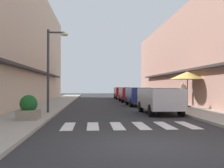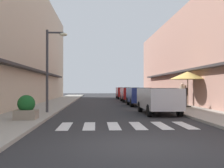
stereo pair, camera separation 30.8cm
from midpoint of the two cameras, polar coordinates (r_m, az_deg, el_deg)
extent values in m
plane|color=#2B2B2D|center=(22.56, 0.04, -4.49)|extent=(84.46, 84.46, 0.00)
cube|color=#9E998E|center=(22.78, -12.02, -4.29)|extent=(2.72, 53.75, 0.12)
cube|color=#9E998E|center=(23.32, 11.80, -4.20)|extent=(2.72, 53.75, 0.12)
cube|color=#C6B299|center=(24.79, -20.61, 8.25)|extent=(5.00, 36.55, 10.65)
cube|color=#332D2D|center=(23.86, -14.31, 2.47)|extent=(0.50, 25.59, 0.16)
cube|color=#A87A6B|center=(25.54, 19.67, 5.29)|extent=(5.00, 36.55, 8.27)
cube|color=#332D2D|center=(24.50, 13.74, 2.39)|extent=(0.50, 25.59, 0.16)
cube|color=silver|center=(10.94, -8.94, -8.64)|extent=(0.45, 2.20, 0.01)
cube|color=silver|center=(10.89, -3.90, -8.69)|extent=(0.45, 2.20, 0.01)
cube|color=silver|center=(10.92, 1.15, -8.66)|extent=(0.45, 2.20, 0.01)
cube|color=silver|center=(11.03, 6.13, -8.58)|extent=(0.45, 2.20, 0.01)
cube|color=silver|center=(11.23, 10.97, -8.43)|extent=(0.45, 2.20, 0.01)
cube|color=silver|center=(11.50, 15.61, -8.23)|extent=(0.45, 2.20, 0.01)
cube|color=silver|center=(15.74, 10.13, -2.96)|extent=(1.83, 4.11, 1.13)
cube|color=black|center=(15.53, 10.31, -1.86)|extent=(1.51, 2.31, 0.56)
cylinder|color=black|center=(16.91, 6.37, -4.71)|extent=(0.23, 0.64, 0.64)
cylinder|color=black|center=(17.27, 11.58, -4.62)|extent=(0.23, 0.64, 0.64)
cylinder|color=black|center=(14.28, 8.39, -5.48)|extent=(0.23, 0.64, 0.64)
cylinder|color=black|center=(14.71, 14.47, -5.32)|extent=(0.23, 0.64, 0.64)
cube|color=navy|center=(22.34, 6.11, -2.25)|extent=(1.77, 3.92, 1.13)
cube|color=black|center=(22.14, 6.19, -1.48)|extent=(1.48, 2.20, 0.56)
cylinder|color=black|center=(23.54, 3.70, -3.55)|extent=(0.22, 0.64, 0.64)
cylinder|color=black|center=(23.77, 7.51, -3.51)|extent=(0.22, 0.64, 0.64)
cylinder|color=black|center=(20.98, 4.52, -3.91)|extent=(0.22, 0.64, 0.64)
cylinder|color=black|center=(21.24, 8.79, -3.86)|extent=(0.22, 0.64, 0.64)
cube|color=maroon|center=(28.28, 4.12, -1.90)|extent=(1.78, 4.21, 1.13)
cube|color=black|center=(28.06, 4.17, -1.29)|extent=(1.49, 2.36, 0.56)
cylinder|color=black|center=(29.59, 2.26, -2.94)|extent=(0.23, 0.64, 0.64)
cylinder|color=black|center=(29.77, 5.31, -2.92)|extent=(0.23, 0.64, 0.64)
cylinder|color=black|center=(26.83, 2.79, -3.18)|extent=(0.23, 0.64, 0.64)
cylinder|color=black|center=(27.03, 6.15, -3.16)|extent=(0.23, 0.64, 0.64)
cube|color=maroon|center=(34.95, 2.69, -1.65)|extent=(1.80, 4.28, 1.13)
cube|color=black|center=(34.73, 2.73, -1.15)|extent=(1.50, 2.40, 0.56)
cylinder|color=black|center=(36.30, 1.23, -2.50)|extent=(0.23, 0.64, 0.64)
cylinder|color=black|center=(36.44, 3.73, -2.49)|extent=(0.23, 0.64, 0.64)
cylinder|color=black|center=(33.50, 1.56, -2.66)|extent=(0.23, 0.64, 0.64)
cylinder|color=black|center=(33.65, 4.26, -2.65)|extent=(0.23, 0.64, 0.64)
cylinder|color=#38383D|center=(15.76, -12.76, 2.65)|extent=(0.14, 0.14, 4.61)
cylinder|color=#38383D|center=(15.95, -11.12, 10.42)|extent=(0.90, 0.10, 0.10)
ellipsoid|color=beige|center=(15.88, -9.49, 10.10)|extent=(0.44, 0.28, 0.20)
cylinder|color=#262626|center=(20.38, 15.86, -4.47)|extent=(0.48, 0.48, 0.06)
cylinder|color=#4C3823|center=(20.33, 15.86, -1.41)|extent=(0.06, 0.06, 2.23)
cone|color=#D8B259|center=(20.35, 15.85, 1.74)|extent=(2.58, 2.58, 0.55)
cube|color=gray|center=(12.68, -16.68, -6.06)|extent=(0.93, 0.93, 0.41)
sphere|color=#195623|center=(12.64, -16.68, -3.92)|extent=(0.77, 0.77, 0.77)
cylinder|color=#282B33|center=(21.46, 15.32, -3.34)|extent=(0.26, 0.26, 0.75)
cylinder|color=#333338|center=(21.44, 15.32, -1.54)|extent=(0.34, 0.34, 0.60)
sphere|color=tan|center=(21.44, 15.31, -0.47)|extent=(0.20, 0.20, 0.20)
cylinder|color=#282B33|center=(18.58, 14.83, -3.69)|extent=(0.26, 0.26, 0.81)
cylinder|color=tan|center=(18.55, 14.83, -1.46)|extent=(0.34, 0.34, 0.64)
sphere|color=tan|center=(18.55, 14.82, -0.13)|extent=(0.22, 0.22, 0.22)
camera|label=1|loc=(0.15, -89.55, 0.00)|focal=44.10mm
camera|label=2|loc=(0.15, 90.45, 0.00)|focal=44.10mm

